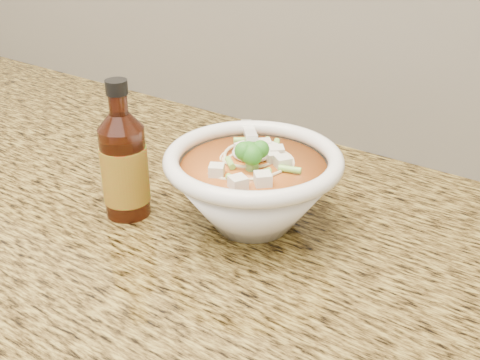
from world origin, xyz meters
The scene contains 3 objects.
counter_slab centered at (0.00, 1.68, 0.88)m, with size 4.00×0.68×0.04m, color olive.
soup_bowl centered at (0.19, 1.69, 0.95)m, with size 0.22×0.23×0.12m.
hot_sauce_bottle centered at (0.04, 1.62, 0.97)m, with size 0.07×0.07×0.18m.
Camera 1 is at (0.56, 1.14, 1.31)m, focal length 45.00 mm.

